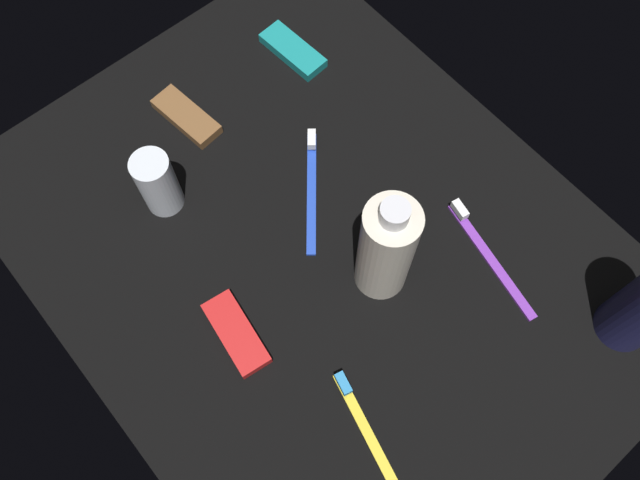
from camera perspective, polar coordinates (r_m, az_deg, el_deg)
name	(u,v)px	position (r cm, az deg, el deg)	size (l,w,h in cm)	color
ground_plane	(320,251)	(85.59, 0.00, -0.94)	(84.00, 64.00, 1.20)	black
bodywash_bottle	(386,249)	(75.86, 5.74, -0.76)	(6.52, 6.52, 19.34)	silver
deodorant_stick	(158,183)	(85.97, -13.85, 4.80)	(4.93, 4.93, 9.95)	silver
toothbrush_yellow	(369,435)	(78.80, 4.25, -16.45)	(17.77, 5.43, 2.10)	yellow
toothbrush_blue	(312,184)	(88.39, -0.74, 4.89)	(14.45, 12.62, 2.10)	blue
toothbrush_purple	(487,252)	(86.89, 14.20, -0.99)	(17.89, 4.64, 2.10)	purple
snack_bar_red	(236,333)	(81.33, -7.26, -8.01)	(10.40, 4.00, 1.50)	red
snack_bar_brown	(186,116)	(95.51, -11.47, 10.43)	(10.40, 4.00, 1.50)	brown
snack_bar_teal	(293,51)	(100.53, -2.36, 16.05)	(10.40, 4.00, 1.50)	teal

